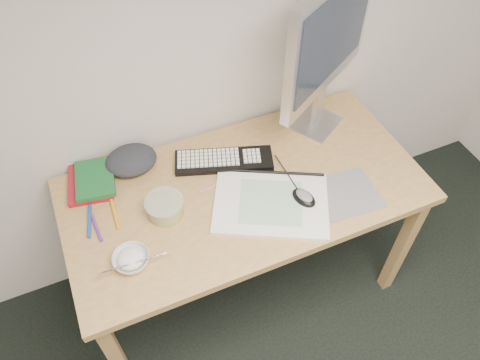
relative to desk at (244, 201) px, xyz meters
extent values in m
plane|color=silver|center=(-0.10, 0.37, 0.63)|extent=(3.60, 0.00, 3.60)
cube|color=tan|center=(0.65, -0.30, -0.31)|extent=(0.05, 0.05, 0.71)
cube|color=tan|center=(-0.65, 0.30, -0.31)|extent=(0.05, 0.05, 0.71)
cube|color=tan|center=(0.65, 0.30, -0.31)|extent=(0.05, 0.05, 0.71)
cube|color=tan|center=(0.00, 0.00, 0.06)|extent=(1.40, 0.70, 0.03)
cube|color=slate|center=(0.35, -0.18, 0.08)|extent=(0.25, 0.23, 0.00)
cube|color=silver|center=(0.06, -0.11, 0.09)|extent=(0.52, 0.47, 0.01)
cube|color=black|center=(-0.02, 0.16, 0.09)|extent=(0.41, 0.25, 0.02)
cube|color=silver|center=(0.43, 0.21, 0.09)|extent=(0.26, 0.26, 0.01)
cube|color=silver|center=(0.43, 0.21, 0.18)|extent=(0.07, 0.05, 0.19)
cube|color=silver|center=(0.43, 0.21, 0.52)|extent=(0.51, 0.33, 0.47)
cube|color=black|center=(0.43, 0.21, 0.53)|extent=(0.45, 0.27, 0.37)
ellipsoid|color=black|center=(0.18, -0.15, 0.11)|extent=(0.09, 0.12, 0.04)
imported|color=white|center=(-0.49, -0.15, 0.10)|extent=(0.16, 0.16, 0.04)
cylinder|color=silver|center=(-0.49, -0.18, 0.12)|extent=(0.22, 0.03, 0.02)
cylinder|color=#D4CE4A|center=(-0.32, 0.01, 0.12)|extent=(0.17, 0.17, 0.07)
cube|color=maroon|center=(-0.54, 0.26, 0.09)|extent=(0.20, 0.25, 0.02)
cube|color=#18602A|center=(-0.53, 0.25, 0.11)|extent=(0.18, 0.22, 0.02)
ellipsoid|color=#222629|center=(-0.37, 0.28, 0.12)|extent=(0.17, 0.14, 0.07)
cylinder|color=pink|center=(-0.07, 0.06, 0.09)|extent=(0.20, 0.03, 0.01)
cylinder|color=tan|center=(0.00, 0.06, 0.09)|extent=(0.14, 0.13, 0.01)
cylinder|color=black|center=(0.04, 0.03, 0.09)|extent=(0.19, 0.02, 0.01)
cylinder|color=#1C469B|center=(-0.59, 0.08, 0.09)|extent=(0.05, 0.14, 0.01)
cylinder|color=orange|center=(-0.50, 0.07, 0.09)|extent=(0.02, 0.14, 0.01)
cylinder|color=#6D2999|center=(-0.57, 0.04, 0.09)|extent=(0.02, 0.14, 0.01)
camera|label=1|loc=(-0.48, -1.05, 1.49)|focal=35.00mm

